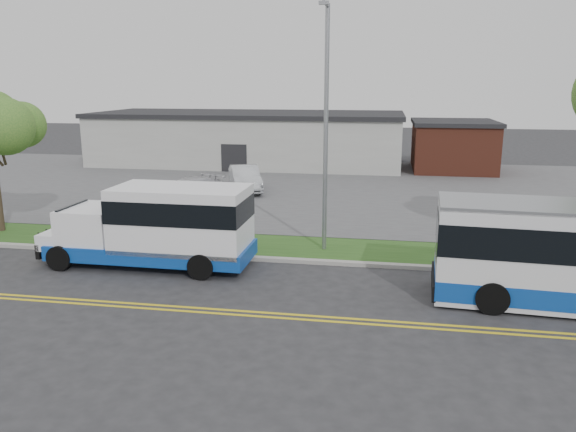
% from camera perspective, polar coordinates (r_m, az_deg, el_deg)
% --- Properties ---
extents(ground, '(140.00, 140.00, 0.00)m').
position_cam_1_polar(ground, '(21.03, -5.35, -5.34)').
color(ground, '#28282B').
rests_on(ground, ground).
extents(lane_line_north, '(70.00, 0.12, 0.01)m').
position_cam_1_polar(lane_line_north, '(17.59, -8.64, -9.26)').
color(lane_line_north, gold).
rests_on(lane_line_north, ground).
extents(lane_line_south, '(70.00, 0.12, 0.01)m').
position_cam_1_polar(lane_line_south, '(17.33, -8.96, -9.63)').
color(lane_line_south, gold).
rests_on(lane_line_south, ground).
extents(curb, '(80.00, 0.30, 0.15)m').
position_cam_1_polar(curb, '(22.02, -4.61, -4.25)').
color(curb, '#9E9B93').
rests_on(curb, ground).
extents(verge, '(80.00, 3.30, 0.10)m').
position_cam_1_polar(verge, '(23.70, -3.53, -3.02)').
color(verge, '#254818').
rests_on(verge, ground).
extents(parking_lot, '(80.00, 25.00, 0.10)m').
position_cam_1_polar(parking_lot, '(37.20, 1.46, 3.03)').
color(parking_lot, '#4C4C4F').
rests_on(parking_lot, ground).
extents(commercial_building, '(25.40, 10.40, 4.35)m').
position_cam_1_polar(commercial_building, '(47.79, -3.95, 7.89)').
color(commercial_building, '#9E9E99').
rests_on(commercial_building, ground).
extents(brick_wing, '(6.30, 7.30, 3.90)m').
position_cam_1_polar(brick_wing, '(45.76, 16.40, 6.86)').
color(brick_wing, brown).
rests_on(brick_wing, ground).
extents(streetlight_near, '(0.35, 1.53, 9.50)m').
position_cam_1_polar(streetlight_near, '(22.11, 3.86, 9.47)').
color(streetlight_near, gray).
rests_on(streetlight_near, verge).
extents(shuttle_bus, '(8.00, 2.77, 3.05)m').
position_cam_1_polar(shuttle_bus, '(21.34, -12.70, -0.78)').
color(shuttle_bus, '#0D3D97').
rests_on(shuttle_bus, ground).
extents(pedestrian, '(0.84, 0.80, 1.93)m').
position_cam_1_polar(pedestrian, '(22.99, -8.56, -1.03)').
color(pedestrian, black).
rests_on(pedestrian, verge).
extents(parked_car_a, '(3.26, 5.08, 1.58)m').
position_cam_1_polar(parked_car_a, '(35.32, -4.39, 3.82)').
color(parked_car_a, silver).
rests_on(parked_car_a, parking_lot).
extents(parked_car_b, '(3.58, 5.19, 1.39)m').
position_cam_1_polar(parked_car_b, '(32.21, -10.07, 2.56)').
color(parked_car_b, silver).
rests_on(parked_car_b, parking_lot).
extents(grocery_bag_left, '(0.32, 0.32, 0.32)m').
position_cam_1_polar(grocery_bag_left, '(23.07, -9.39, -3.09)').
color(grocery_bag_left, white).
rests_on(grocery_bag_left, verge).
extents(grocery_bag_right, '(0.32, 0.32, 0.32)m').
position_cam_1_polar(grocery_bag_right, '(23.34, -7.60, -2.83)').
color(grocery_bag_right, white).
rests_on(grocery_bag_right, verge).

